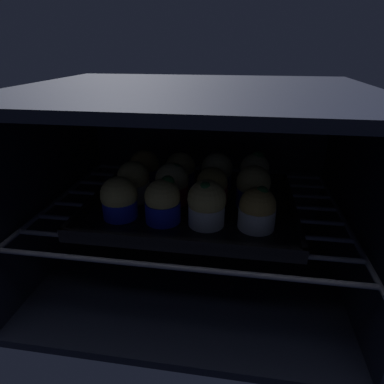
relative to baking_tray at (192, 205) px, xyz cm
name	(u,v)px	position (x,y,z in cm)	size (l,w,h in cm)	color
oven_cavity	(196,181)	(0.00, 5.72, 2.32)	(59.00, 47.00, 37.00)	black
oven_rack	(193,206)	(0.00, 1.47, -1.08)	(54.80, 42.00, 0.80)	#444756
baking_tray	(192,205)	(0.00, 0.00, 0.00)	(36.77, 29.32, 2.20)	black
muffin_row0_col0	(119,199)	(-11.03, -7.31, 3.77)	(6.15, 6.15, 7.09)	#1928B7
muffin_row0_col1	(163,202)	(-3.59, -7.58, 3.99)	(5.81, 5.81, 7.62)	#1928B7
muffin_row0_col2	(207,204)	(3.53, -7.70, 4.20)	(6.14, 6.14, 7.63)	silver
muffin_row0_col3	(257,209)	(11.44, -7.47, 3.69)	(5.81, 5.81, 7.10)	silver
muffin_row1_col0	(134,182)	(-10.83, -0.38, 4.06)	(5.85, 5.85, 7.44)	silver
muffin_row1_col1	(172,184)	(-3.59, -0.35, 4.12)	(6.10, 6.10, 7.44)	red
muffin_row1_col2	(212,187)	(3.59, 0.29, 3.61)	(5.81, 5.81, 6.80)	red
muffin_row1_col3	(253,187)	(10.89, 0.29, 4.15)	(6.04, 6.04, 7.56)	#1928B7
muffin_row2_col0	(145,168)	(-10.98, 7.42, 3.91)	(5.98, 5.98, 7.13)	#1928B7
muffin_row2_col1	(180,171)	(-3.54, 7.40, 3.79)	(6.01, 6.01, 7.02)	#1928B7
muffin_row2_col2	(217,172)	(3.86, 7.33, 3.94)	(6.25, 6.25, 7.30)	#1928B7
muffin_row2_col3	(254,172)	(11.25, 7.86, 4.10)	(5.81, 5.81, 7.84)	#1928B7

